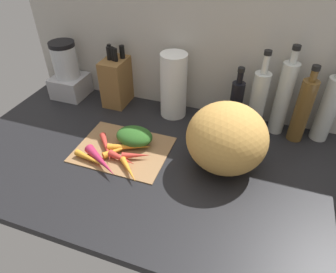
{
  "coord_description": "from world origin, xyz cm",
  "views": [
    {
      "loc": [
        18.86,
        -74.92,
        72.66
      ],
      "look_at": [
        -8.65,
        3.46,
        8.04
      ],
      "focal_mm": 31.98,
      "sensor_mm": 36.0,
      "label": 1
    }
  ],
  "objects": [
    {
      "name": "bottle_0",
      "position": [
        10.65,
        29.75,
        10.48
      ],
      "size": [
        5.12,
        5.12,
        25.57
      ],
      "color": "black",
      "rests_on": "ground_plane"
    },
    {
      "name": "bottle_1",
      "position": [
        18.64,
        28.94,
        13.3
      ],
      "size": [
        6.14,
        6.14,
        33.47
      ],
      "color": "silver",
      "rests_on": "ground_plane"
    },
    {
      "name": "carrot_3",
      "position": [
        -31.84,
        -10.5,
        1.97
      ],
      "size": [
        15.47,
        5.68,
        2.33
      ],
      "primitive_type": "cone",
      "rotation": [
        0.0,
        1.57,
        -0.22
      ],
      "color": "orange",
      "rests_on": "cutting_board"
    },
    {
      "name": "carrot_6",
      "position": [
        -22.19,
        -6.68,
        2.16
      ],
      "size": [
        11.35,
        5.04,
        2.73
      ],
      "primitive_type": "cone",
      "rotation": [
        0.0,
        1.57,
        -0.22
      ],
      "color": "red",
      "rests_on": "cutting_board"
    },
    {
      "name": "carrot_5",
      "position": [
        -22.46,
        -0.26,
        2.14
      ],
      "size": [
        15.95,
        8.01,
        2.68
      ],
      "primitive_type": "cone",
      "rotation": [
        0.0,
        1.57,
        0.35
      ],
      "color": "orange",
      "rests_on": "cutting_board"
    },
    {
      "name": "blender_appliance",
      "position": [
        -66.45,
        28.97,
        11.16
      ],
      "size": [
        14.74,
        14.74,
        25.92
      ],
      "color": "#B2B2B7",
      "rests_on": "ground_plane"
    },
    {
      "name": "wall_back",
      "position": [
        0.0,
        38.5,
        30.0
      ],
      "size": [
        170.0,
        3.0,
        60.0
      ],
      "primitive_type": "cube",
      "color": "#BCB7AD",
      "rests_on": "ground_plane"
    },
    {
      "name": "cutting_board",
      "position": [
        -25.29,
        0.18,
        0.4
      ],
      "size": [
        33.82,
        26.11,
        0.8
      ],
      "primitive_type": "cube",
      "color": "#997047",
      "rests_on": "ground_plane"
    },
    {
      "name": "bottle_4",
      "position": [
        43.66,
        32.35,
        13.78
      ],
      "size": [
        6.6,
        6.6,
        32.12
      ],
      "color": "silver",
      "rests_on": "ground_plane"
    },
    {
      "name": "carrot_7",
      "position": [
        -17.64,
        -10.79,
        1.9
      ],
      "size": [
        10.32,
        10.14,
        2.2
      ],
      "primitive_type": "cone",
      "rotation": [
        0.0,
        1.57,
        -0.77
      ],
      "color": "orange",
      "rests_on": "cutting_board"
    },
    {
      "name": "bottle_3",
      "position": [
        34.83,
        28.71,
        13.07
      ],
      "size": [
        5.83,
        5.83,
        30.48
      ],
      "color": "brown",
      "rests_on": "ground_plane"
    },
    {
      "name": "knife_block",
      "position": [
        -42.3,
        31.23,
        10.9
      ],
      "size": [
        9.59,
        15.71,
        26.36
      ],
      "color": "olive",
      "rests_on": "ground_plane"
    },
    {
      "name": "carrot_2",
      "position": [
        -28.33,
        -10.55,
        2.55
      ],
      "size": [
        16.7,
        12.02,
        3.51
      ],
      "primitive_type": "cone",
      "rotation": [
        0.0,
        1.57,
        -0.54
      ],
      "color": "#B2264C",
      "rests_on": "cutting_board"
    },
    {
      "name": "carrot_greens_pile",
      "position": [
        -22.48,
        4.65,
        3.77
      ],
      "size": [
        14.05,
        10.81,
        5.94
      ],
      "primitive_type": "ellipsoid",
      "color": "#2D6023",
      "rests_on": "cutting_board"
    },
    {
      "name": "carrot_4",
      "position": [
        -18.23,
        -3.36,
        2.04
      ],
      "size": [
        10.45,
        5.99,
        2.48
      ],
      "primitive_type": "cone",
      "rotation": [
        0.0,
        1.57,
        0.37
      ],
      "color": "red",
      "rests_on": "cutting_board"
    },
    {
      "name": "carrot_0",
      "position": [
        -30.63,
        -2.69,
        2.01
      ],
      "size": [
        11.66,
        13.68,
        2.43
      ],
      "primitive_type": "cone",
      "rotation": [
        0.0,
        1.57,
        -0.89
      ],
      "color": "red",
      "rests_on": "cutting_board"
    },
    {
      "name": "ground_plane",
      "position": [
        0.0,
        0.0,
        -1.5
      ],
      "size": [
        170.0,
        80.0,
        3.0
      ],
      "primitive_type": "cube",
      "color": "black"
    },
    {
      "name": "bottle_2",
      "position": [
        27.4,
        31.62,
        15.19
      ],
      "size": [
        6.02,
        6.02,
        35.43
      ],
      "color": "silver",
      "rests_on": "ground_plane"
    },
    {
      "name": "winter_squash",
      "position": [
        11.49,
        4.56,
        11.8
      ],
      "size": [
        26.98,
        26.62,
        23.6
      ],
      "primitive_type": "ellipsoid",
      "color": "gold",
      "rests_on": "ground_plane"
    },
    {
      "name": "carrot_1",
      "position": [
        -25.67,
        -2.86,
        2.03
      ],
      "size": [
        9.24,
        10.66,
        2.46
      ],
      "primitive_type": "cone",
      "rotation": [
        0.0,
        1.57,
        0.89
      ],
      "color": "orange",
      "rests_on": "cutting_board"
    },
    {
      "name": "paper_towel_roll",
      "position": [
        -15.37,
        29.5,
        13.69
      ],
      "size": [
        10.94,
        10.94,
        27.37
      ],
      "primitive_type": "cylinder",
      "color": "white",
      "rests_on": "ground_plane"
    }
  ]
}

